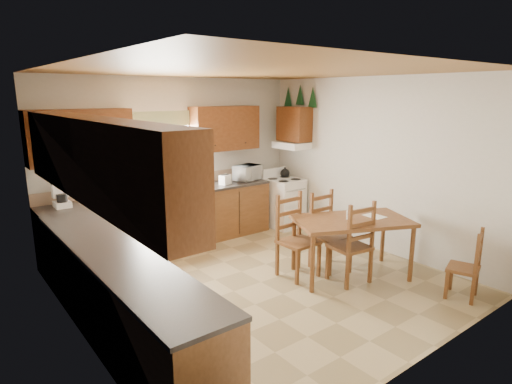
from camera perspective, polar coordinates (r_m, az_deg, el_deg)
floor at (r=5.78m, az=0.67°, el=-11.92°), size 4.50×4.50×0.00m
ceiling at (r=5.25m, az=0.75°, el=15.88°), size 4.50×4.50×0.00m
wall_left at (r=4.36m, az=-23.10°, el=-2.46°), size 4.50×4.50×0.00m
wall_right at (r=6.96m, az=15.36°, el=3.54°), size 4.50×4.50×0.00m
wall_back at (r=7.23m, az=-10.53°, el=4.11°), size 4.50×4.50×0.00m
wall_front at (r=3.91m, az=21.78°, el=-4.03°), size 4.50×4.50×0.00m
lower_cab_back at (r=7.00m, az=-11.80°, el=-3.88°), size 3.75×0.60×0.88m
lower_cab_left at (r=4.62m, az=-17.89°, el=-13.27°), size 0.60×3.60×0.88m
counter_back at (r=6.88m, az=-11.98°, el=-0.21°), size 3.75×0.63×0.04m
counter_left at (r=4.44m, az=-18.30°, el=-7.92°), size 0.63×3.60×0.04m
backsplash at (r=7.11m, az=-13.05°, el=1.07°), size 3.75×0.01×0.18m
upper_cab_back_left at (r=6.45m, az=-22.37°, el=6.85°), size 1.41×0.33×0.75m
upper_cab_back_right at (r=7.46m, az=-4.15°, el=8.47°), size 1.25×0.33×0.75m
upper_cab_left at (r=4.16m, az=-20.98°, el=4.15°), size 0.33×3.60×0.75m
upper_cab_stove at (r=7.88m, az=5.11°, el=9.01°), size 0.33×0.62×0.62m
range_hood at (r=7.88m, az=4.79°, el=6.24°), size 0.44×0.62×0.12m
window_frame at (r=7.04m, az=-12.65°, el=5.43°), size 1.13×0.02×1.18m
window_pane at (r=7.04m, az=-12.63°, el=5.43°), size 1.05×0.01×1.10m
window_valance at (r=6.97m, az=-12.75°, el=9.49°), size 1.19×0.01×0.24m
sink_basin at (r=6.90m, az=-11.44°, el=0.20°), size 0.75×0.45×0.04m
pine_decal_a at (r=7.72m, az=7.57°, el=12.44°), size 0.22×0.22×0.36m
pine_decal_b at (r=7.95m, az=5.89°, el=12.79°), size 0.22×0.22×0.36m
pine_decal_c at (r=8.18m, az=4.30°, el=12.54°), size 0.22×0.22×0.36m
stove at (r=7.99m, az=3.74°, el=-1.52°), size 0.63×0.65×0.88m
coffeemaker at (r=6.38m, az=-24.54°, el=-0.23°), size 0.30×0.33×0.37m
paper_towel at (r=7.11m, az=-7.79°, el=1.57°), size 0.14×0.14×0.25m
toaster at (r=7.33m, az=-4.14°, el=1.66°), size 0.23×0.19×0.16m
microwave at (r=7.67m, az=-1.15°, el=2.59°), size 0.52×0.43×0.27m
dining_table at (r=5.98m, az=12.52°, el=-7.22°), size 1.72×1.40×0.80m
chair_near_left at (r=5.75m, az=12.42°, el=-6.45°), size 0.51×0.49×1.10m
chair_near_right at (r=5.80m, az=25.96°, el=-8.58°), size 0.46×0.44×0.87m
chair_far_left at (r=5.79m, az=5.69°, el=-5.96°), size 0.48×0.46×1.12m
chair_far_right at (r=6.12m, az=9.90°, el=-5.22°), size 0.46×0.43×1.09m
table_paper at (r=6.06m, az=15.54°, el=-3.11°), size 0.22×0.29×0.00m
table_card at (r=5.82m, az=12.35°, el=-2.97°), size 0.09×0.03×0.12m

